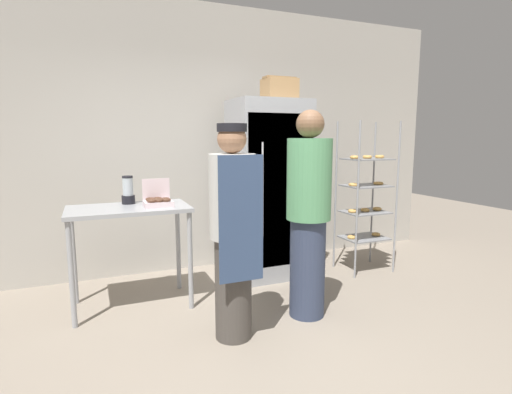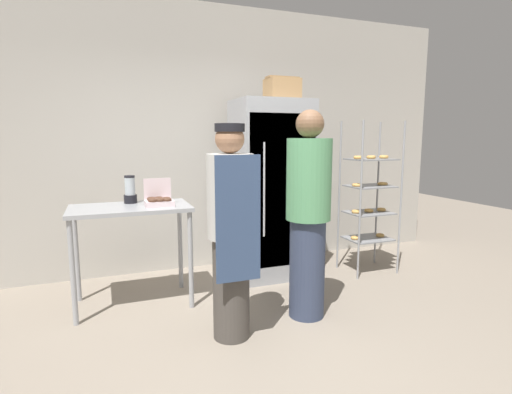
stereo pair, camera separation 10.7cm
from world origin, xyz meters
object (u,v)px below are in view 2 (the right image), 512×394
object	(u,v)px
person_baker	(231,230)
blender_pitcher	(130,191)
refrigerator	(271,190)
cardboard_storage_box	(282,89)
person_customer	(308,214)
donut_box	(159,201)
baking_rack	(369,198)

from	to	relation	value
person_baker	blender_pitcher	bearing A→B (deg)	120.70
refrigerator	person_baker	xyz separation A→B (m)	(-0.85, -1.22, -0.11)
cardboard_storage_box	person_baker	bearing A→B (deg)	-128.86
refrigerator	person_customer	xyz separation A→B (m)	(-0.12, -1.09, -0.07)
person_baker	donut_box	bearing A→B (deg)	116.61
refrigerator	blender_pitcher	xyz separation A→B (m)	(-1.50, -0.12, 0.07)
donut_box	person_customer	distance (m)	1.35
donut_box	person_customer	size ratio (longest dim) A/B	0.14
blender_pitcher	person_customer	distance (m)	1.68
blender_pitcher	person_customer	xyz separation A→B (m)	(1.37, -0.97, -0.14)
baking_rack	person_customer	xyz separation A→B (m)	(-1.22, -0.80, 0.04)
donut_box	baking_rack	bearing A→B (deg)	2.30
refrigerator	cardboard_storage_box	xyz separation A→B (m)	(0.10, -0.04, 1.08)
refrigerator	donut_box	world-z (taller)	refrigerator
donut_box	blender_pitcher	distance (m)	0.35
blender_pitcher	person_customer	size ratio (longest dim) A/B	0.15
refrigerator	baking_rack	bearing A→B (deg)	-14.62
donut_box	cardboard_storage_box	bearing A→B (deg)	13.99
cardboard_storage_box	person_baker	world-z (taller)	cardboard_storage_box
donut_box	blender_pitcher	bearing A→B (deg)	131.86
refrigerator	person_customer	size ratio (longest dim) A/B	1.10
donut_box	person_customer	bearing A→B (deg)	-31.81
baking_rack	blender_pitcher	size ratio (longest dim) A/B	6.57
refrigerator	blender_pitcher	bearing A→B (deg)	-175.28
baking_rack	blender_pitcher	world-z (taller)	baking_rack
blender_pitcher	refrigerator	bearing A→B (deg)	4.72
baking_rack	cardboard_storage_box	bearing A→B (deg)	166.07
baking_rack	person_baker	distance (m)	2.15
cardboard_storage_box	refrigerator	bearing A→B (deg)	158.99
blender_pitcher	cardboard_storage_box	size ratio (longest dim) A/B	0.76
refrigerator	person_baker	distance (m)	1.49
blender_pitcher	cardboard_storage_box	distance (m)	1.89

